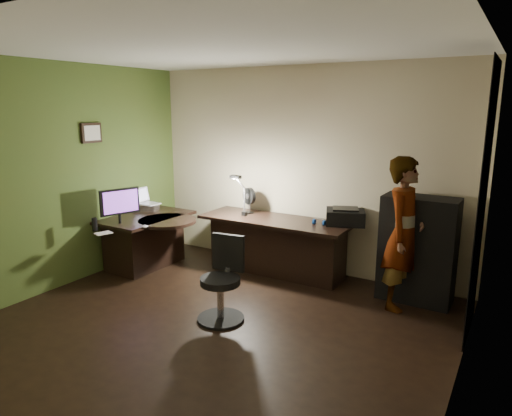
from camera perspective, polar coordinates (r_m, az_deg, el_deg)
The scene contains 27 objects.
floor at distance 4.84m, azimuth -5.00°, elevation -14.29°, with size 4.50×4.00×0.01m, color black.
ceiling at distance 4.35m, azimuth -5.73°, elevation 19.45°, with size 4.50×4.00×0.01m, color silver.
wall_back at distance 6.11m, azimuth 5.83°, elevation 4.74°, with size 4.50×0.01×2.70m, color #BEAF8B.
wall_front at distance 3.07m, azimuth -28.04°, elevation -4.72°, with size 4.50×0.01×2.70m, color #BEAF8B.
wall_left at distance 6.00m, azimuth -23.08°, elevation 3.64°, with size 0.01×4.00×2.70m, color #BEAF8B.
wall_right at distance 3.59m, azimuth 25.16°, elevation -2.04°, with size 0.01×4.00×2.70m, color #BEAF8B.
green_wall_overlay at distance 5.98m, azimuth -22.99°, elevation 3.63°, with size 0.00×4.00×2.70m, color #465D25.
arched_doorway at distance 4.73m, azimuth 26.43°, elevation 0.51°, with size 0.01×0.90×2.60m, color black.
french_door at distance 3.16m, azimuth 23.21°, elevation -9.51°, with size 0.02×0.92×2.10m, color white.
framed_picture at distance 6.19m, azimuth -19.92°, elevation 8.81°, with size 0.04×0.30×0.25m, color black.
desk_left at distance 6.49m, azimuth -13.44°, elevation -4.06°, with size 0.76×1.24×0.72m, color black.
desk_right at distance 6.04m, azimuth 2.30°, elevation -4.81°, with size 1.99×0.70×0.75m, color black.
cabinet at distance 5.47m, azimuth 19.55°, elevation -4.91°, with size 0.81×0.40×1.21m, color black.
laptop_stand at distance 6.75m, azimuth -13.25°, elevation 0.05°, with size 0.24×0.20×0.10m, color silver.
laptop at distance 6.72m, azimuth -13.32°, elevation 1.40°, with size 0.32×0.30×0.22m, color silver.
monitor at distance 6.06m, azimuth -16.72°, elevation -0.43°, with size 0.10×0.52×0.34m, color black.
mouse at distance 5.85m, azimuth -13.72°, elevation -2.26°, with size 0.06×0.09×0.03m, color silver.
phone at distance 6.72m, azimuth -11.90°, elevation -0.36°, with size 0.07×0.14×0.01m, color black.
pen at distance 6.35m, azimuth -10.60°, elevation -1.05°, with size 0.01×0.12×0.01m, color black.
speaker at distance 5.86m, azimuth -19.52°, elevation -1.95°, with size 0.06×0.06×0.16m, color black.
notepad at distance 5.73m, azimuth -18.54°, elevation -3.01°, with size 0.14×0.19×0.01m, color silver.
desk_fan at distance 6.23m, azimuth -0.80°, elevation 0.95°, with size 0.23×0.13×0.35m, color black.
headphones at distance 5.70m, azimuth 7.90°, elevation -1.70°, with size 0.17×0.07×0.08m, color navy.
printer at distance 5.76m, azimuth 11.09°, elevation -1.01°, with size 0.47×0.36×0.21m, color black.
desk_lamp at distance 6.05m, azimuth -1.46°, elevation 1.79°, with size 0.15×0.27×0.60m, color black.
office_chair at distance 4.74m, azimuth -4.50°, elevation -9.02°, with size 0.49×0.49×0.88m, color black.
person at distance 5.18m, azimuth 18.01°, elevation -3.08°, with size 0.60×0.40×1.67m, color #D8A88C.
Camera 1 is at (2.55, -3.48, 2.19)m, focal length 32.00 mm.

